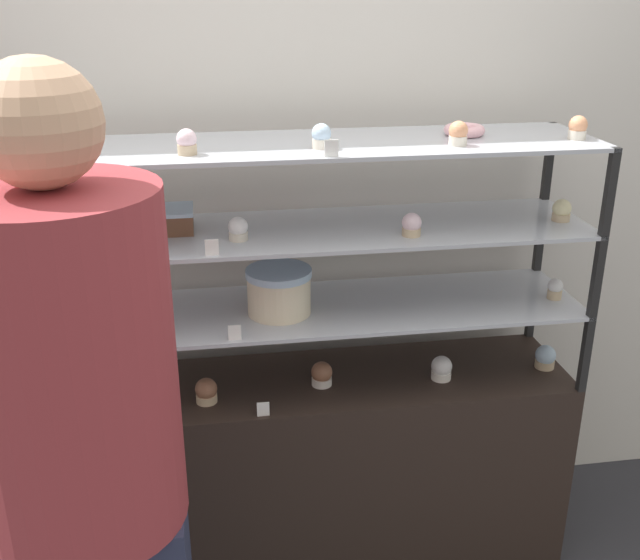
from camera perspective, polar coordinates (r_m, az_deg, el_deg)
The scene contains 30 objects.
ground_plane at distance 2.79m, azimuth 0.00°, elevation -19.92°, with size 20.00×20.00×0.00m, color #2D2D33.
back_wall at distance 2.49m, azimuth -1.29°, elevation 8.94°, with size 8.00×0.05×2.60m.
display_base at distance 2.57m, azimuth 0.00°, elevation -14.22°, with size 1.59×0.41×0.68m.
display_riser_lower at distance 2.28m, azimuth 0.00°, elevation -2.38°, with size 1.59×0.41×0.25m.
display_riser_middle at distance 2.19m, azimuth 0.00°, elevation 3.62°, with size 1.59×0.41×0.25m.
display_riser_upper at distance 2.12m, azimuth 0.00°, elevation 10.06°, with size 1.59×0.41×0.25m.
layer_cake_centerpiece at distance 2.21m, azimuth -3.14°, elevation -0.85°, with size 0.19×0.19×0.14m.
sheet_cake_frosted at distance 2.20m, azimuth -12.20°, elevation 4.50°, with size 0.20×0.14×0.07m.
cupcake_0 at distance 2.34m, azimuth -18.01°, elevation -8.30°, with size 0.07×0.07×0.08m.
cupcake_1 at distance 2.27m, azimuth -8.66°, elevation -8.38°, with size 0.07×0.07×0.08m.
cupcake_2 at distance 2.34m, azimuth 0.13°, elevation -7.21°, with size 0.07×0.07×0.08m.
cupcake_3 at distance 2.40m, azimuth 9.24°, elevation -6.67°, with size 0.07×0.07×0.08m.
cupcake_4 at distance 2.54m, azimuth 16.79°, elevation -5.66°, with size 0.07×0.07×0.08m.
price_tag_0 at distance 2.20m, azimuth -4.35°, elevation -9.79°, with size 0.04×0.00×0.04m.
cupcake_5 at distance 2.21m, azimuth -19.00°, elevation -3.12°, with size 0.05×0.05×0.07m.
cupcake_6 at distance 2.43m, azimuth 17.47°, elevation -0.65°, with size 0.05×0.05×0.07m.
price_tag_1 at distance 2.07m, azimuth -6.52°, elevation -4.01°, with size 0.04×0.00×0.04m.
cupcake_7 at distance 2.14m, azimuth -19.88°, elevation 3.12°, with size 0.06×0.06×0.07m.
cupcake_8 at distance 2.08m, azimuth -6.26°, elevation 3.87°, with size 0.06×0.06×0.07m.
cupcake_9 at distance 2.12m, azimuth 6.99°, elevation 4.18°, with size 0.06×0.06×0.07m.
cupcake_10 at distance 2.36m, azimuth 17.93°, elevation 5.05°, with size 0.06×0.06×0.07m.
price_tag_2 at distance 1.97m, azimuth -8.24°, elevation 2.46°, with size 0.04×0.00×0.04m.
cupcake_11 at distance 2.08m, azimuth -20.33°, elevation 9.77°, with size 0.05×0.05×0.07m.
cupcake_12 at distance 1.99m, azimuth -10.12°, elevation 10.30°, with size 0.05×0.05×0.07m.
cupcake_13 at distance 2.03m, azimuth 0.11°, elevation 10.88°, with size 0.05×0.05×0.07m.
cupcake_14 at distance 2.11m, azimuth 10.49°, elevation 10.91°, with size 0.05×0.05×0.07m.
cupcake_15 at distance 2.28m, azimuth 19.04°, elevation 10.90°, with size 0.05×0.05×0.07m.
price_tag_3 at distance 1.94m, azimuth 0.96°, elevation 10.00°, with size 0.04×0.00×0.04m.
donut_glazed at distance 2.25m, azimuth 10.93°, elevation 11.15°, with size 0.12×0.12×0.03m.
customer_figure at distance 1.65m, azimuth -17.49°, elevation -13.28°, with size 0.41×0.41×1.74m.
Camera 1 is at (-0.33, -2.05, 1.86)m, focal length 42.00 mm.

